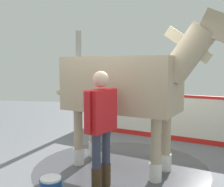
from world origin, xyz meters
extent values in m
cube|color=slate|center=(0.00, 0.00, -0.01)|extent=(16.00, 16.00, 0.02)
cylinder|color=#4C4C54|center=(0.15, -0.19, 0.00)|extent=(3.11, 3.11, 0.00)
cube|color=silver|center=(2.20, -0.94, 0.53)|extent=(1.62, 4.31, 1.06)
cube|color=red|center=(2.20, -0.94, 1.09)|extent=(1.65, 4.32, 0.06)
cube|color=red|center=(2.20, -0.94, 0.06)|extent=(1.63, 4.32, 0.12)
cylinder|color=#B7B2A8|center=(2.72, 1.29, 1.37)|extent=(0.16, 0.16, 2.73)
cube|color=tan|center=(0.15, -0.19, 1.50)|extent=(1.55, 2.16, 0.93)
cylinder|color=tan|center=(0.14, -0.98, 0.52)|extent=(0.16, 0.16, 1.04)
cylinder|color=silver|center=(0.14, -0.98, 0.15)|extent=(0.20, 0.20, 0.29)
cylinder|color=tan|center=(-0.35, -0.80, 0.52)|extent=(0.16, 0.16, 1.04)
cylinder|color=silver|center=(-0.35, -0.80, 0.15)|extent=(0.20, 0.20, 0.29)
cylinder|color=tan|center=(0.65, 0.42, 0.52)|extent=(0.16, 0.16, 1.04)
cylinder|color=silver|center=(0.65, 0.42, 0.15)|extent=(0.20, 0.20, 0.29)
cylinder|color=tan|center=(0.16, 0.60, 0.52)|extent=(0.16, 0.16, 1.04)
cylinder|color=silver|center=(0.16, 0.60, 0.15)|extent=(0.20, 0.20, 0.29)
cylinder|color=tan|center=(-0.24, -1.26, 2.00)|extent=(0.68, 0.94, 0.96)
cube|color=#C6B793|center=(-0.24, -1.26, 2.14)|extent=(0.31, 0.72, 0.59)
cube|color=tan|center=(-0.40, -1.70, 2.36)|extent=(0.49, 0.71, 0.56)
cylinder|color=#C6B793|center=(0.52, 0.82, 1.40)|extent=(0.35, 0.70, 0.35)
cylinder|color=#47331E|center=(-0.83, 0.04, 0.17)|extent=(0.15, 0.15, 0.35)
cylinder|color=#383D51|center=(-0.83, 0.04, 0.61)|extent=(0.13, 0.13, 0.52)
cylinder|color=#47331E|center=(-0.62, -0.06, 0.17)|extent=(0.15, 0.15, 0.35)
cylinder|color=#383D51|center=(-0.62, -0.06, 0.61)|extent=(0.13, 0.13, 0.52)
cube|color=red|center=(-0.72, -0.01, 1.18)|extent=(0.55, 0.42, 0.61)
cylinder|color=red|center=(-1.00, 0.13, 1.19)|extent=(0.09, 0.09, 0.58)
cylinder|color=red|center=(-0.45, -0.14, 1.19)|extent=(0.09, 0.09, 0.58)
sphere|color=beige|center=(-0.72, -0.01, 1.63)|extent=(0.24, 0.24, 0.24)
cylinder|color=white|center=(-1.14, 0.62, 0.28)|extent=(0.29, 0.29, 0.03)
camera|label=1|loc=(-4.56, -0.77, 1.86)|focal=43.89mm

